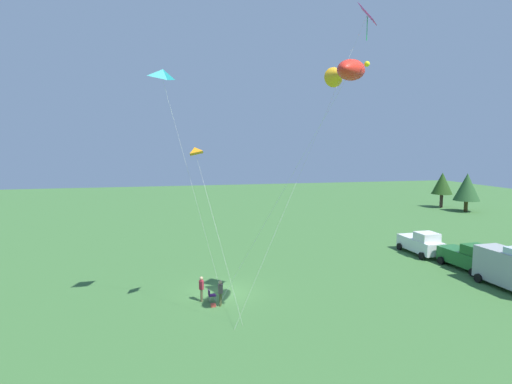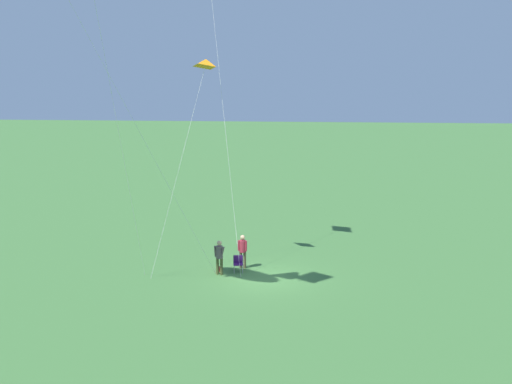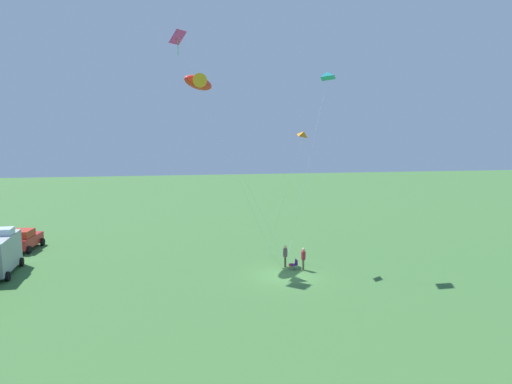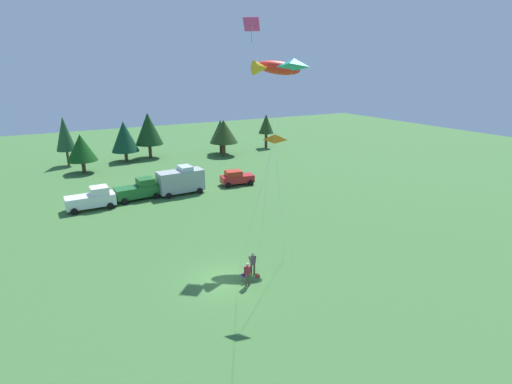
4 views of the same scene
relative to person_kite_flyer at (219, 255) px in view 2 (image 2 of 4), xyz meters
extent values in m
plane|color=#3A6A33|center=(-2.24, 0.41, -1.02)|extent=(160.00, 160.00, 0.00)
cylinder|color=#404724|center=(-0.11, 0.03, -0.60)|extent=(0.14, 0.14, 0.85)
cylinder|color=#404724|center=(0.10, -0.04, -0.60)|extent=(0.14, 0.14, 0.85)
cylinder|color=#55484B|center=(0.00, 0.00, 0.14)|extent=(0.43, 0.43, 0.62)
sphere|color=tan|center=(0.00, 0.00, 0.60)|extent=(0.24, 0.24, 0.24)
cylinder|color=#55484B|center=(-0.17, 0.12, 0.17)|extent=(0.26, 0.16, 0.55)
cylinder|color=#55484B|center=(0.21, -0.01, 0.17)|extent=(0.15, 0.13, 0.56)
cube|color=#30114E|center=(-0.89, -0.46, -0.60)|extent=(0.53, 0.53, 0.04)
cube|color=#30114E|center=(-0.86, -0.68, -0.40)|extent=(0.48, 0.10, 0.40)
cylinder|color=#A5A8AD|center=(-1.12, -0.28, -0.81)|extent=(0.03, 0.03, 0.42)
cylinder|color=#A5A8AD|center=(-0.71, -0.23, -0.81)|extent=(0.03, 0.03, 0.42)
cylinder|color=#A5A8AD|center=(-1.07, -0.70, -0.81)|extent=(0.03, 0.03, 0.42)
cylinder|color=#A5A8AD|center=(-0.66, -0.65, -0.81)|extent=(0.03, 0.03, 0.42)
cylinder|color=brown|center=(-1.16, -1.16, -0.60)|extent=(0.14, 0.14, 0.85)
cylinder|color=brown|center=(-0.94, -1.20, -0.60)|extent=(0.14, 0.14, 0.85)
cylinder|color=maroon|center=(-1.05, -1.18, 0.14)|extent=(0.39, 0.39, 0.62)
sphere|color=tan|center=(-1.05, -1.18, 0.60)|extent=(0.24, 0.24, 0.24)
cylinder|color=maroon|center=(-1.24, -1.09, 0.17)|extent=(0.12, 0.10, 0.55)
cylinder|color=maroon|center=(-0.84, -1.15, 0.17)|extent=(0.11, 0.10, 0.55)
cube|color=#A1352E|center=(0.11, -0.50, -0.91)|extent=(0.27, 0.35, 0.22)
cylinder|color=silver|center=(3.01, 3.00, 6.26)|extent=(5.55, 6.49, 14.57)
cylinder|color=#4C3823|center=(0.25, -0.24, -1.02)|extent=(0.04, 0.04, 0.01)
pyramid|color=orange|center=(0.78, -1.59, 9.33)|extent=(1.37, 1.28, 0.60)
cylinder|color=silver|center=(2.05, -0.32, 4.06)|extent=(2.48, 2.45, 10.16)
cylinder|color=#4C3823|center=(3.28, 0.89, -1.02)|extent=(0.04, 0.04, 0.01)
cylinder|color=silver|center=(-0.14, -1.55, 6.29)|extent=(1.92, 3.75, 14.62)
cylinder|color=#4C3823|center=(-1.09, 0.31, -1.02)|extent=(0.04, 0.04, 0.01)
cylinder|color=silver|center=(3.94, 4.10, 7.96)|extent=(0.48, 7.60, 17.96)
cylinder|color=#4C3823|center=(3.71, 0.31, -1.02)|extent=(0.04, 0.04, 0.01)
camera|label=1|loc=(25.55, -3.27, 9.62)|focal=28.00mm
camera|label=2|loc=(-4.43, 33.74, 9.86)|focal=50.00mm
camera|label=3|loc=(-37.01, 8.62, 9.84)|focal=35.00mm
camera|label=4|loc=(-12.40, -23.13, 13.63)|focal=28.00mm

